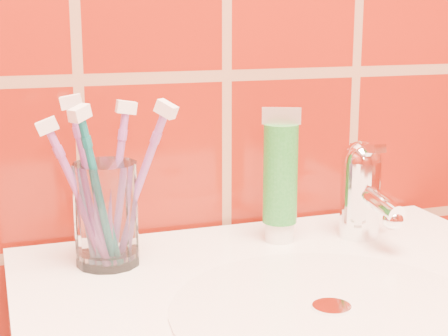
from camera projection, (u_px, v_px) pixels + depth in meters
name	position (u px, v px, depth m)	size (l,w,h in m)	color
glass_tumbler	(107.00, 214.00, 0.74)	(0.07, 0.07, 0.11)	white
toothpaste_tube	(280.00, 180.00, 0.81)	(0.05, 0.04, 0.16)	white
faucet	(363.00, 187.00, 0.83)	(0.05, 0.11, 0.12)	white
toothbrush_0	(79.00, 196.00, 0.72)	(0.08, 0.03, 0.17)	#944DA6
toothbrush_1	(98.00, 190.00, 0.71)	(0.06, 0.05, 0.19)	#0B6063
toothbrush_2	(139.00, 186.00, 0.72)	(0.07, 0.08, 0.19)	#854AA0
toothbrush_3	(116.00, 183.00, 0.74)	(0.05, 0.02, 0.18)	#924DA5
toothbrush_4	(89.00, 188.00, 0.74)	(0.04, 0.06, 0.18)	#6E8FC3
toothbrush_5	(90.00, 184.00, 0.72)	(0.05, 0.03, 0.19)	#854697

